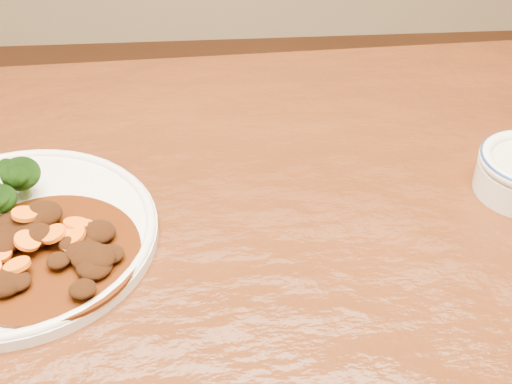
{
  "coord_description": "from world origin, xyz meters",
  "views": [
    {
      "loc": [
        -0.03,
        -0.5,
        1.25
      ],
      "look_at": [
        0.01,
        0.1,
        0.77
      ],
      "focal_mm": 50.0,
      "sensor_mm": 36.0,
      "label": 1
    }
  ],
  "objects": [
    {
      "name": "dinner_plate",
      "position": [
        -0.24,
        0.06,
        0.76
      ],
      "size": [
        0.29,
        0.29,
        0.02
      ],
      "rotation": [
        0.0,
        0.0,
        -0.31
      ],
      "color": "white",
      "rests_on": "dining_table"
    },
    {
      "name": "dining_table",
      "position": [
        0.0,
        0.0,
        0.67
      ],
      "size": [
        1.54,
        0.96,
        0.75
      ],
      "rotation": [
        0.0,
        0.0,
        0.04
      ],
      "color": "#4D220D",
      "rests_on": "ground"
    },
    {
      "name": "mince_stew",
      "position": [
        -0.2,
        0.02,
        0.77
      ],
      "size": [
        0.18,
        0.18,
        0.03
      ],
      "color": "#411C07",
      "rests_on": "dinner_plate"
    }
  ]
}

